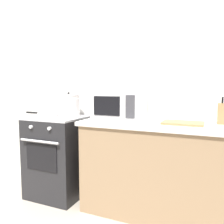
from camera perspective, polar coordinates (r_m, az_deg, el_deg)
name	(u,v)px	position (r m, az deg, el deg)	size (l,w,h in m)	color
back_wall	(123,88)	(2.70, 2.72, 6.08)	(4.40, 0.10, 2.50)	silver
lower_cabinet_right	(168,172)	(2.34, 13.68, -14.32)	(1.64, 0.56, 0.88)	#8C7051
countertop_right	(169,125)	(2.23, 13.98, -3.14)	(1.70, 0.60, 0.04)	beige
stove	(59,155)	(2.80, -12.96, -10.46)	(0.60, 0.64, 0.92)	black
stock_pot	(69,105)	(2.71, -10.65, 1.68)	(0.34, 0.25, 0.28)	silver
frying_pan	(47,114)	(2.73, -15.81, -0.54)	(0.43, 0.23, 0.05)	silver
microwave	(119,105)	(2.40, 1.77, 1.79)	(0.50, 0.37, 0.30)	silver
cutting_board	(183,123)	(2.18, 17.19, -2.61)	(0.36, 0.26, 0.02)	#997047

